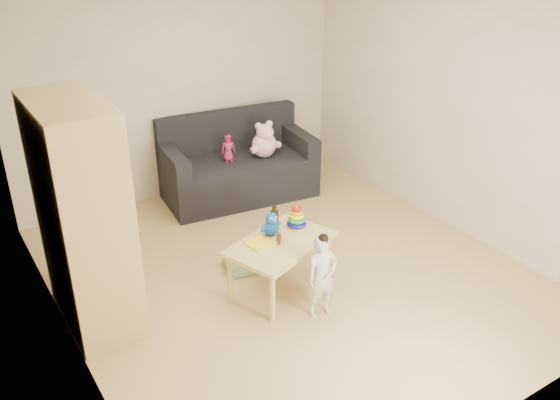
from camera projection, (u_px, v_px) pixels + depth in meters
room at (291, 144)px, 5.06m from camera, size 4.50×4.50×4.50m
wardrobe at (83, 217)px, 4.63m from camera, size 0.52×1.04×1.88m
sofa at (239, 177)px, 7.04m from camera, size 1.83×1.08×0.49m
play_table at (280, 266)px, 5.28m from camera, size 1.08×0.86×0.49m
storage_bin at (248, 262)px, 5.68m from camera, size 0.49×0.41×0.13m
toddler at (322, 278)px, 4.89m from camera, size 0.29×0.21×0.74m
pink_bear at (264, 142)px, 6.90m from camera, size 0.33×0.28×0.36m
doll at (228, 148)px, 6.78m from camera, size 0.18×0.14×0.31m
ring_stacker at (297, 219)px, 5.37m from camera, size 0.18×0.18×0.21m
brown_bottle at (274, 219)px, 5.35m from camera, size 0.08×0.08×0.22m
blue_plush at (271, 223)px, 5.24m from camera, size 0.24×0.22×0.23m
wooden_figure at (279, 238)px, 5.10m from camera, size 0.05×0.05×0.12m
yellow_book at (259, 243)px, 5.13m from camera, size 0.23×0.23×0.02m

